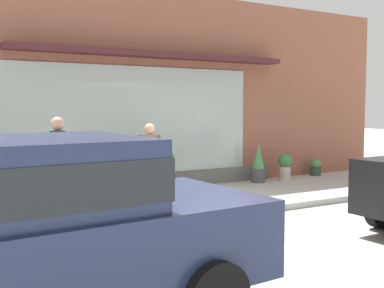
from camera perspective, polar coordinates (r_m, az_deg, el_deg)
The scene contains 13 objects.
ground_plane at distance 8.54m, azimuth 4.49°, elevation -8.27°, with size 60.00×60.00×0.00m, color #B2AFA8.
curb_strip at distance 8.36m, azimuth 5.27°, elevation -8.12°, with size 14.00×0.24×0.12m, color #B2B2AD.
storefront at distance 11.11m, azimuth -4.86°, elevation 6.20°, with size 14.00×0.81×4.52m.
fire_hydrant at distance 8.62m, azimuth -6.44°, elevation -5.34°, with size 0.40×0.36×0.85m.
pedestrian_with_handbag at distance 9.24m, azimuth -5.22°, elevation -1.68°, with size 0.61×0.35×1.56m.
pedestrian_passerby at distance 8.39m, azimuth -15.70°, elevation -1.67°, with size 0.23×0.48×1.71m.
parked_car_navy at distance 4.17m, azimuth -20.68°, elevation -9.18°, with size 4.33×2.15×1.62m.
potted_plant_near_hydrant at distance 9.82m, azimuth -17.00°, elevation -4.89°, with size 0.33×0.33×0.59m.
potted_plant_window_left at distance 11.99m, azimuth 7.93°, elevation -2.33°, with size 0.34×0.34×1.00m.
potted_plant_low_front at distance 10.35m, azimuth -9.26°, elevation -4.06°, with size 0.45×0.45×0.64m.
potted_plant_corner_tall at distance 13.58m, azimuth 14.54°, elevation -2.69°, with size 0.30×0.30×0.47m.
potted_plant_trailing_edge at distance 10.69m, azimuth -4.22°, elevation -2.42°, with size 0.79×0.79×1.08m.
potted_plant_by_entrance at distance 12.53m, azimuth 11.06°, elevation -2.54°, with size 0.36×0.36×0.68m.
Camera 1 is at (-4.71, -6.87, 1.87)m, focal length 44.61 mm.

